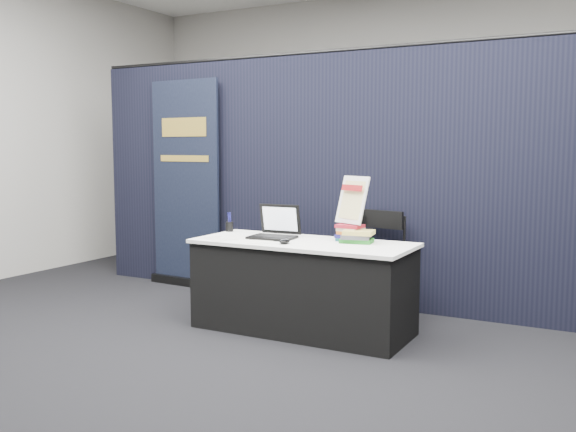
# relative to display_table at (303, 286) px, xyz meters

# --- Properties ---
(floor) EXTENTS (8.00, 8.00, 0.00)m
(floor) POSITION_rel_display_table_xyz_m (0.00, -0.55, -0.38)
(floor) COLOR black
(floor) RESTS_ON ground
(wall_back) EXTENTS (8.00, 0.02, 3.50)m
(wall_back) POSITION_rel_display_table_xyz_m (0.00, 3.45, 1.37)
(wall_back) COLOR #AAA7A1
(wall_back) RESTS_ON floor
(drape_partition) EXTENTS (6.00, 0.08, 2.40)m
(drape_partition) POSITION_rel_display_table_xyz_m (0.00, 1.05, 0.82)
(drape_partition) COLOR black
(drape_partition) RESTS_ON floor
(display_table) EXTENTS (1.80, 0.75, 0.75)m
(display_table) POSITION_rel_display_table_xyz_m (0.00, 0.00, 0.00)
(display_table) COLOR black
(display_table) RESTS_ON floor
(laptop) EXTENTS (0.38, 0.32, 0.28)m
(laptop) POSITION_rel_display_table_xyz_m (-0.29, 0.05, 0.44)
(laptop) COLOR black
(laptop) RESTS_ON display_table
(mouse) EXTENTS (0.09, 0.13, 0.04)m
(mouse) POSITION_rel_display_table_xyz_m (-0.06, -0.19, 0.39)
(mouse) COLOR black
(mouse) RESTS_ON display_table
(brochure_left) EXTENTS (0.38, 0.32, 0.00)m
(brochure_left) POSITION_rel_display_table_xyz_m (-0.57, -0.05, 0.38)
(brochure_left) COLOR white
(brochure_left) RESTS_ON display_table
(brochure_mid) EXTENTS (0.34, 0.30, 0.00)m
(brochure_mid) POSITION_rel_display_table_xyz_m (-0.68, -0.22, 0.38)
(brochure_mid) COLOR silver
(brochure_mid) RESTS_ON display_table
(brochure_right) EXTENTS (0.31, 0.26, 0.00)m
(brochure_right) POSITION_rel_display_table_xyz_m (-0.32, -0.22, 0.38)
(brochure_right) COLOR white
(brochure_right) RESTS_ON display_table
(pen_cup) EXTENTS (0.08, 0.08, 0.09)m
(pen_cup) POSITION_rel_display_table_xyz_m (-0.86, 0.22, 0.42)
(pen_cup) COLOR black
(pen_cup) RESTS_ON display_table
(book_stack_tall) EXTENTS (0.22, 0.19, 0.14)m
(book_stack_tall) POSITION_rel_display_table_xyz_m (0.34, 0.19, 0.44)
(book_stack_tall) COLOR #1A5F66
(book_stack_tall) RESTS_ON display_table
(book_stack_short) EXTENTS (0.27, 0.23, 0.10)m
(book_stack_short) POSITION_rel_display_table_xyz_m (0.43, 0.13, 0.43)
(book_stack_short) COLOR #207922
(book_stack_short) RESTS_ON display_table
(info_sign) EXTENTS (0.32, 0.23, 0.40)m
(info_sign) POSITION_rel_display_table_xyz_m (0.34, 0.22, 0.70)
(info_sign) COLOR black
(info_sign) RESTS_ON book_stack_tall
(pullup_banner) EXTENTS (0.95, 0.16, 2.23)m
(pullup_banner) POSITION_rel_display_table_xyz_m (-1.91, 0.95, 0.61)
(pullup_banner) COLOR black
(pullup_banner) RESTS_ON floor
(stacking_chair) EXTENTS (0.50, 0.51, 0.94)m
(stacking_chair) POSITION_rel_display_table_xyz_m (0.37, 0.72, 0.15)
(stacking_chair) COLOR black
(stacking_chair) RESTS_ON floor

